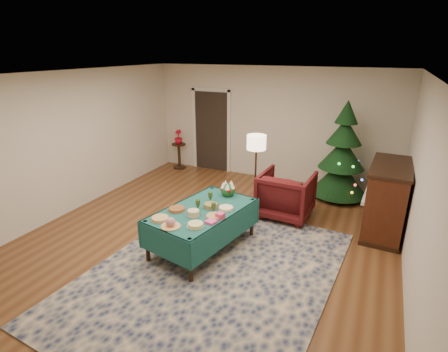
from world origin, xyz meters
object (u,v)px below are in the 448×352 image
at_px(side_table, 179,156).
at_px(gift_box, 220,216).
at_px(christmas_tree, 342,156).
at_px(buffet_table, 203,217).
at_px(potted_plant, 178,140).
at_px(piano, 386,200).
at_px(armchair, 286,193).
at_px(floor_lamp, 256,147).

bearing_deg(side_table, gift_box, -50.67).
xyz_separation_m(gift_box, christmas_tree, (1.32, 3.22, 0.22)).
distance_m(buffet_table, potted_plant, 4.18).
bearing_deg(christmas_tree, piano, -52.89).
distance_m(armchair, side_table, 3.78).
bearing_deg(piano, floor_lamp, -178.20).
height_order(side_table, christmas_tree, christmas_tree).
distance_m(side_table, piano, 5.35).
bearing_deg(armchair, potted_plant, -23.33).
bearing_deg(potted_plant, christmas_tree, -4.09).
distance_m(side_table, christmas_tree, 4.25).
height_order(buffet_table, christmas_tree, christmas_tree).
bearing_deg(gift_box, armchair, 74.55).
relative_size(floor_lamp, side_table, 2.26).
xyz_separation_m(side_table, christmas_tree, (4.20, -0.30, 0.62)).
height_order(floor_lamp, potted_plant, floor_lamp).
relative_size(gift_box, armchair, 0.11).
distance_m(side_table, potted_plant, 0.45).
height_order(christmas_tree, piano, christmas_tree).
distance_m(buffet_table, piano, 3.20).
height_order(potted_plant, piano, piano).
bearing_deg(buffet_table, side_table, 126.69).
bearing_deg(christmas_tree, armchair, -120.66).
relative_size(gift_box, side_table, 0.16).
bearing_deg(gift_box, buffet_table, 156.46).
bearing_deg(gift_box, floor_lamp, 94.06).
height_order(buffet_table, side_table, buffet_table).
distance_m(gift_box, christmas_tree, 3.48).
relative_size(buffet_table, piano, 1.32).
bearing_deg(christmas_tree, potted_plant, 175.91).
xyz_separation_m(buffet_table, potted_plant, (-2.49, 3.35, 0.23)).
height_order(gift_box, floor_lamp, floor_lamp).
height_order(buffet_table, gift_box, gift_box).
bearing_deg(floor_lamp, gift_box, -85.94).
xyz_separation_m(floor_lamp, potted_plant, (-2.74, 1.60, -0.51)).
distance_m(buffet_table, gift_box, 0.46).
bearing_deg(gift_box, christmas_tree, 67.72).
distance_m(potted_plant, piano, 5.35).
bearing_deg(potted_plant, buffet_table, -53.31).
bearing_deg(potted_plant, armchair, -26.01).
distance_m(floor_lamp, potted_plant, 3.22).
bearing_deg(side_table, potted_plant, -90.00).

